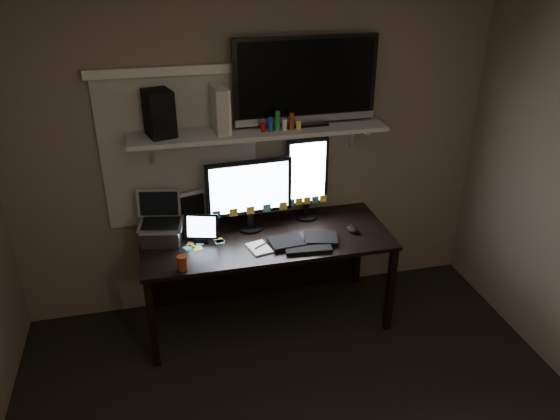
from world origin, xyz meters
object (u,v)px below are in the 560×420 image
object	(u,v)px
monitor_portrait	(307,178)
mouse	(352,229)
laptop	(160,220)
game_console	(220,109)
desk	(263,249)
keyboard	(304,240)
cup	(182,263)
speaker	(159,113)
tablet	(201,228)
monitor_landscape	(249,195)
tv	(306,81)

from	to	relation	value
monitor_portrait	mouse	bearing A→B (deg)	-51.44
laptop	game_console	distance (m)	0.88
desk	keyboard	size ratio (longest dim) A/B	3.61
cup	speaker	world-z (taller)	speaker
desk	mouse	xyz separation A→B (m)	(0.63, -0.20, 0.20)
laptop	cup	distance (m)	0.43
monitor_portrait	mouse	world-z (taller)	monitor_portrait
mouse	tablet	world-z (taller)	tablet
monitor_landscape	speaker	size ratio (longest dim) A/B	2.04
game_console	speaker	distance (m)	0.41
keyboard	game_console	xyz separation A→B (m)	(-0.50, 0.37, 0.89)
laptop	speaker	world-z (taller)	speaker
speaker	monitor_landscape	bearing A→B (deg)	-21.29
tv	speaker	distance (m)	1.02
laptop	game_console	xyz separation A→B (m)	(0.47, 0.12, 0.73)
desk	monitor_portrait	bearing A→B (deg)	16.89
laptop	mouse	bearing A→B (deg)	4.58
desk	mouse	size ratio (longest dim) A/B	16.22
mouse	cup	bearing A→B (deg)	179.50
monitor_landscape	keyboard	size ratio (longest dim) A/B	1.27
monitor_landscape	laptop	distance (m)	0.66
monitor_landscape	tablet	size ratio (longest dim) A/B	2.62
game_console	tablet	bearing A→B (deg)	-146.69
desk	laptop	world-z (taller)	laptop
tablet	mouse	bearing A→B (deg)	10.45
monitor_portrait	speaker	bearing A→B (deg)	178.87
desk	monitor_landscape	distance (m)	0.46
tv	game_console	size ratio (longest dim) A/B	3.32
keyboard	tv	size ratio (longest dim) A/B	0.49
keyboard	tablet	xyz separation A→B (m)	(-0.70, 0.19, 0.09)
speaker	laptop	bearing A→B (deg)	-135.99
mouse	speaker	xyz separation A→B (m)	(-1.30, 0.28, 0.88)
cup	game_console	distance (m)	1.07
monitor_portrait	speaker	world-z (taller)	speaker
keyboard	mouse	distance (m)	0.40
desk	tablet	bearing A→B (deg)	-170.76
cup	desk	bearing A→B (deg)	34.27
desk	tablet	world-z (taller)	tablet
monitor_portrait	cup	distance (m)	1.16
speaker	mouse	bearing A→B (deg)	-27.89
monitor_landscape	tablet	bearing A→B (deg)	-167.65
monitor_landscape	cup	size ratio (longest dim) A/B	6.42
monitor_landscape	mouse	size ratio (longest dim) A/B	5.68
tablet	laptop	xyz separation A→B (m)	(-0.27, 0.05, 0.07)
monitor_landscape	keyboard	distance (m)	0.52
cup	game_console	world-z (taller)	game_console
keyboard	laptop	bearing A→B (deg)	170.66
desk	tablet	size ratio (longest dim) A/B	7.49
mouse	speaker	world-z (taller)	speaker
monitor_portrait	keyboard	size ratio (longest dim) A/B	1.30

